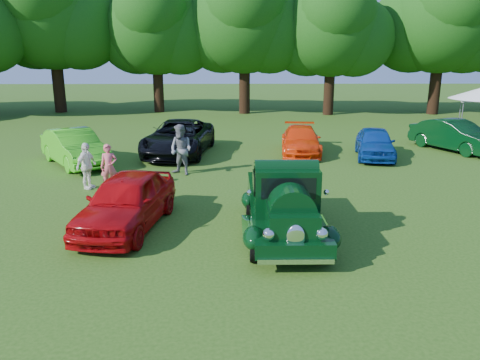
{
  "coord_description": "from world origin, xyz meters",
  "views": [
    {
      "loc": [
        -0.39,
        -12.04,
        4.58
      ],
      "look_at": [
        -0.19,
        0.7,
        1.1
      ],
      "focal_mm": 35.0,
      "sensor_mm": 36.0,
      "label": 1
    }
  ],
  "objects_px": {
    "back_car_blue": "(375,143)",
    "spectator_white": "(86,166)",
    "back_car_black": "(179,138)",
    "back_car_green": "(455,136)",
    "back_car_lime": "(75,147)",
    "red_convertible": "(127,201)",
    "spectator_pink": "(109,167)",
    "back_car_orange": "(301,140)",
    "spectator_grey": "(181,150)",
    "hero_pickup": "(284,205)"
  },
  "relations": [
    {
      "from": "spectator_grey",
      "to": "back_car_lime",
      "type": "bearing_deg",
      "value": -167.63
    },
    {
      "from": "back_car_lime",
      "to": "spectator_white",
      "type": "bearing_deg",
      "value": -102.73
    },
    {
      "from": "back_car_black",
      "to": "back_car_lime",
      "type": "bearing_deg",
      "value": -146.73
    },
    {
      "from": "back_car_orange",
      "to": "spectator_pink",
      "type": "bearing_deg",
      "value": -136.7
    },
    {
      "from": "spectator_pink",
      "to": "back_car_black",
      "type": "bearing_deg",
      "value": 59.75
    },
    {
      "from": "red_convertible",
      "to": "back_car_blue",
      "type": "relative_size",
      "value": 1.1
    },
    {
      "from": "red_convertible",
      "to": "back_car_blue",
      "type": "distance_m",
      "value": 12.59
    },
    {
      "from": "back_car_black",
      "to": "spectator_pink",
      "type": "bearing_deg",
      "value": -100.37
    },
    {
      "from": "hero_pickup",
      "to": "back_car_orange",
      "type": "relative_size",
      "value": 1.11
    },
    {
      "from": "back_car_green",
      "to": "back_car_orange",
      "type": "bearing_deg",
      "value": 158.88
    },
    {
      "from": "back_car_orange",
      "to": "back_car_blue",
      "type": "distance_m",
      "value": 3.33
    },
    {
      "from": "back_car_blue",
      "to": "spectator_grey",
      "type": "relative_size",
      "value": 2.02
    },
    {
      "from": "red_convertible",
      "to": "back_car_green",
      "type": "xyz_separation_m",
      "value": [
        13.51,
        10.02,
        -0.0
      ]
    },
    {
      "from": "back_car_lime",
      "to": "spectator_white",
      "type": "height_order",
      "value": "spectator_white"
    },
    {
      "from": "back_car_black",
      "to": "back_car_orange",
      "type": "height_order",
      "value": "back_car_black"
    },
    {
      "from": "back_car_blue",
      "to": "spectator_grey",
      "type": "distance_m",
      "value": 8.85
    },
    {
      "from": "red_convertible",
      "to": "back_car_blue",
      "type": "bearing_deg",
      "value": 51.98
    },
    {
      "from": "back_car_black",
      "to": "spectator_white",
      "type": "height_order",
      "value": "spectator_white"
    },
    {
      "from": "spectator_pink",
      "to": "spectator_grey",
      "type": "xyz_separation_m",
      "value": [
        2.28,
        1.92,
        0.19
      ]
    },
    {
      "from": "back_car_lime",
      "to": "back_car_green",
      "type": "distance_m",
      "value": 17.49
    },
    {
      "from": "back_car_lime",
      "to": "spectator_grey",
      "type": "relative_size",
      "value": 2.31
    },
    {
      "from": "back_car_black",
      "to": "back_car_orange",
      "type": "bearing_deg",
      "value": 7.59
    },
    {
      "from": "back_car_black",
      "to": "back_car_green",
      "type": "bearing_deg",
      "value": 9.61
    },
    {
      "from": "back_car_blue",
      "to": "spectator_white",
      "type": "xyz_separation_m",
      "value": [
        -11.42,
        -4.81,
        0.14
      ]
    },
    {
      "from": "back_car_blue",
      "to": "spectator_pink",
      "type": "bearing_deg",
      "value": -144.21
    },
    {
      "from": "red_convertible",
      "to": "back_car_lime",
      "type": "height_order",
      "value": "back_car_lime"
    },
    {
      "from": "red_convertible",
      "to": "spectator_white",
      "type": "xyz_separation_m",
      "value": [
        -2.19,
        3.76,
        0.07
      ]
    },
    {
      "from": "back_car_orange",
      "to": "spectator_white",
      "type": "distance_m",
      "value": 10.02
    },
    {
      "from": "back_car_green",
      "to": "spectator_grey",
      "type": "height_order",
      "value": "spectator_grey"
    },
    {
      "from": "red_convertible",
      "to": "back_car_green",
      "type": "height_order",
      "value": "red_convertible"
    },
    {
      "from": "red_convertible",
      "to": "spectator_grey",
      "type": "bearing_deg",
      "value": 90.4
    },
    {
      "from": "hero_pickup",
      "to": "back_car_orange",
      "type": "bearing_deg",
      "value": 79.55
    },
    {
      "from": "back_car_black",
      "to": "back_car_green",
      "type": "height_order",
      "value": "back_car_black"
    },
    {
      "from": "hero_pickup",
      "to": "spectator_white",
      "type": "xyz_separation_m",
      "value": [
        -6.36,
        4.35,
        0.0
      ]
    },
    {
      "from": "back_car_black",
      "to": "back_car_green",
      "type": "xyz_separation_m",
      "value": [
        13.15,
        0.61,
        -0.05
      ]
    },
    {
      "from": "back_car_lime",
      "to": "back_car_orange",
      "type": "distance_m",
      "value": 10.03
    },
    {
      "from": "hero_pickup",
      "to": "back_car_lime",
      "type": "distance_m",
      "value": 11.26
    },
    {
      "from": "hero_pickup",
      "to": "back_car_lime",
      "type": "bearing_deg",
      "value": 134.92
    },
    {
      "from": "back_car_black",
      "to": "back_car_blue",
      "type": "bearing_deg",
      "value": 1.48
    },
    {
      "from": "back_car_black",
      "to": "back_car_blue",
      "type": "relative_size",
      "value": 1.43
    },
    {
      "from": "hero_pickup",
      "to": "red_convertible",
      "type": "relative_size",
      "value": 1.1
    },
    {
      "from": "back_car_blue",
      "to": "hero_pickup",
      "type": "bearing_deg",
      "value": -107.51
    },
    {
      "from": "hero_pickup",
      "to": "back_car_green",
      "type": "distance_m",
      "value": 14.14
    },
    {
      "from": "spectator_white",
      "to": "hero_pickup",
      "type": "bearing_deg",
      "value": -101.44
    },
    {
      "from": "hero_pickup",
      "to": "back_car_black",
      "type": "xyz_separation_m",
      "value": [
        -3.81,
        10.01,
        -0.03
      ]
    },
    {
      "from": "back_car_black",
      "to": "spectator_pink",
      "type": "xyz_separation_m",
      "value": [
        -1.77,
        -5.68,
        0.0
      ]
    },
    {
      "from": "spectator_pink",
      "to": "spectator_grey",
      "type": "height_order",
      "value": "spectator_grey"
    },
    {
      "from": "back_car_black",
      "to": "back_car_blue",
      "type": "height_order",
      "value": "back_car_black"
    },
    {
      "from": "red_convertible",
      "to": "spectator_pink",
      "type": "distance_m",
      "value": 4.0
    },
    {
      "from": "red_convertible",
      "to": "spectator_grey",
      "type": "height_order",
      "value": "spectator_grey"
    }
  ]
}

